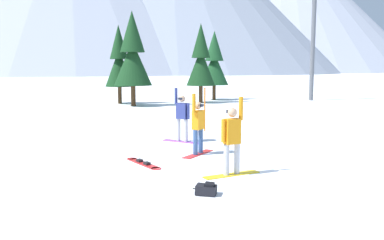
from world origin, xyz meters
TOP-DOWN VIEW (x-y plane):
  - ground_plane at (0.00, 0.00)m, footprint 800.00×800.00m
  - snowboarder_foreground at (-2.61, 0.11)m, footprint 1.62×0.57m
  - snowboarder_midground at (-2.69, 2.76)m, footprint 1.31×1.22m
  - snowboarder_background at (-2.61, 5.01)m, footprint 1.31×1.32m
  - loose_snowboard_near_left at (-4.59, 1.97)m, footprint 0.83×1.73m
  - backpack_black at (-3.75, -1.25)m, footprint 0.55×0.50m
  - trail_marker_pole at (-0.97, 7.30)m, footprint 0.06×0.06m
  - pine_tree_tall at (5.16, 23.36)m, footprint 2.42×2.42m
  - pine_tree_young at (-2.99, 21.99)m, footprint 2.15×2.15m
  - pine_tree_broad at (3.18, 20.90)m, footprint 2.24×2.24m
  - pine_tree_short at (-2.28, 19.76)m, footprint 2.71×2.71m
  - ski_lift_tower at (12.83, 20.55)m, footprint 3.71×0.36m
  - peak_east_ridge at (129.52, 232.94)m, footprint 163.07×163.07m

SIDE VIEW (x-z plane):
  - ground_plane at x=0.00m, z-range 0.00..0.00m
  - loose_snowboard_near_left at x=-4.59m, z-range -0.02..0.07m
  - backpack_black at x=-3.75m, z-range -0.02..0.26m
  - snowboarder_midground at x=-2.69m, z-range -0.06..1.90m
  - snowboarder_background at x=-2.61m, z-range -0.06..1.95m
  - trail_marker_pole at x=-0.97m, z-range 0.00..1.90m
  - snowboarder_foreground at x=-2.61m, z-range -0.06..1.96m
  - pine_tree_tall at x=5.16m, z-range 0.26..6.08m
  - pine_tree_young at x=-2.99m, z-range 0.27..6.23m
  - pine_tree_broad at x=3.18m, z-range 0.28..6.42m
  - pine_tree_short at x=-2.28m, z-range 0.30..7.04m
  - ski_lift_tower at x=12.83m, z-range 0.80..11.26m
  - peak_east_ridge at x=129.52m, z-range 1.89..85.99m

